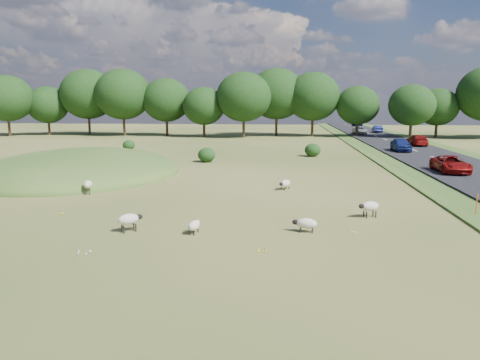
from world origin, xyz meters
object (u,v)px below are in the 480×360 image
object	(u,v)px
sheep_5	(129,219)
car_4	(357,123)
sheep_2	(370,206)
sheep_0	(194,225)
car_2	(451,164)
car_5	(377,129)
sheep_1	(88,184)
car_3	(401,145)
car_0	(360,130)
sheep_3	(306,223)
car_6	(417,140)
marker_post	(476,205)
sheep_4	(285,183)

from	to	relation	value
sheep_5	car_4	size ratio (longest dim) A/B	0.22
sheep_2	car_4	xyz separation A→B (m)	(12.78, 90.40, 0.39)
sheep_0	car_2	bearing A→B (deg)	-31.78
car_5	sheep_1	bearing A→B (deg)	64.05
sheep_2	car_3	xyz separation A→B (m)	(8.98, 31.50, 0.42)
sheep_1	sheep_5	size ratio (longest dim) A/B	1.13
sheep_2	car_0	size ratio (longest dim) A/B	0.27
sheep_3	car_6	xyz separation A→B (m)	(16.13, 41.99, 0.54)
sheep_1	car_2	bearing A→B (deg)	-83.74
sheep_0	car_2	distance (m)	25.51
car_6	sheep_3	bearing A→B (deg)	68.98
car_2	car_4	world-z (taller)	car_4
car_2	marker_post	bearing A→B (deg)	-103.76
car_2	car_6	bearing A→B (deg)	80.99
sheep_3	car_3	xyz separation A→B (m)	(12.33, 34.59, 0.59)
sheep_0	sheep_2	bearing A→B (deg)	-54.63
sheep_2	sheep_5	xyz separation A→B (m)	(-11.32, -3.76, 0.00)
sheep_2	car_3	world-z (taller)	car_3
sheep_5	car_3	xyz separation A→B (m)	(20.31, 35.26, 0.42)
sheep_3	sheep_4	world-z (taller)	sheep_4
sheep_2	car_2	bearing A→B (deg)	-146.51
marker_post	sheep_1	distance (m)	22.74
sheep_1	car_2	distance (m)	27.84
sheep_4	car_2	world-z (taller)	car_2
sheep_5	car_0	world-z (taller)	car_0
sheep_0	car_4	bearing A→B (deg)	-1.61
sheep_4	car_0	distance (m)	55.88
sheep_2	car_0	bearing A→B (deg)	-123.77
sheep_2	car_5	bearing A→B (deg)	-126.49
sheep_2	sheep_4	world-z (taller)	sheep_2
sheep_2	car_0	distance (m)	62.27
car_3	car_2	bearing A→B (deg)	-90.00
sheep_4	car_4	bearing A→B (deg)	-159.29
car_2	sheep_3	bearing A→B (deg)	-124.40
car_3	sheep_4	bearing A→B (deg)	-118.80
sheep_0	sheep_1	world-z (taller)	sheep_1
sheep_0	car_3	world-z (taller)	car_3
sheep_0	car_6	distance (m)	47.63
sheep_5	car_4	distance (m)	97.19
sheep_4	car_4	xyz separation A→B (m)	(17.08, 83.05, 0.56)
sheep_0	sheep_4	size ratio (longest dim) A/B	0.91
marker_post	sheep_3	size ratio (longest dim) A/B	1.03
sheep_2	car_2	world-z (taller)	car_2
sheep_1	sheep_4	xyz separation A→B (m)	(12.60, 2.68, -0.19)
sheep_1	car_5	xyz separation A→B (m)	(29.68, 60.99, 0.30)
car_2	car_3	size ratio (longest dim) A/B	1.07
sheep_4	sheep_5	xyz separation A→B (m)	(-7.03, -11.10, 0.17)
sheep_0	car_2	size ratio (longest dim) A/B	0.22
marker_post	car_3	bearing A→B (deg)	83.55
sheep_0	sheep_5	size ratio (longest dim) A/B	0.95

